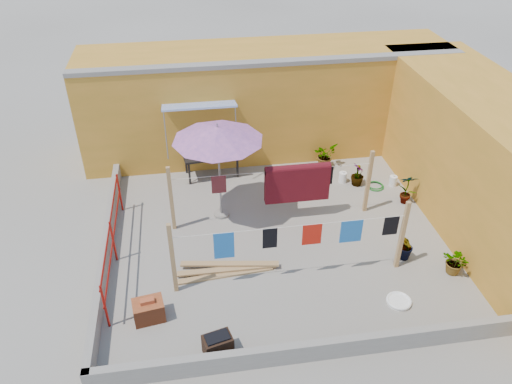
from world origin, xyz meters
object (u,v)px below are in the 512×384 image
Objects in this scene: water_jug_b at (343,177)px; white_basin at (399,301)px; brazier at (218,345)px; green_hose at (375,186)px; brick_stack at (149,310)px; water_jug_a at (393,181)px; outdoor_table at (211,155)px; patio_umbrella at (218,134)px; plant_back_a at (325,155)px.

white_basin is at bearing -92.55° from water_jug_b.
brazier is 1.19× the size of green_hose.
brick_stack reaches higher than white_basin.
green_hose is at bearing -179.53° from water_jug_a.
brazier is (-0.40, -6.40, -0.44)m from outdoor_table.
white_basin is (5.17, -0.37, -0.18)m from brick_stack.
patio_umbrella is 3.57× the size of plant_back_a.
water_jug_a reaches higher than white_basin.
brazier is at bearing -169.64° from white_basin.
brick_stack is 1.69m from brazier.
brick_stack is 1.11× the size of brazier.
patio_umbrella is at bearing -172.23° from water_jug_a.
plant_back_a is (3.41, 0.00, -0.31)m from outdoor_table.
brazier reaches higher than water_jug_b.
water_jug_b is 1.02m from plant_back_a.
outdoor_table reaches higher than water_jug_b.
green_hose is at bearing -50.13° from plant_back_a.
plant_back_a is (3.32, 2.03, -2.01)m from patio_umbrella.
outdoor_table is at bearing 165.46° from water_jug_b.
water_jug_a is at bearing -14.96° from outdoor_table.
white_basin is 4.46m from green_hose.
water_jug_b is (5.39, 4.36, -0.07)m from brick_stack.
green_hose is at bearing 45.63° from brazier.
patio_umbrella is 5.08m from green_hose.
patio_umbrella is at bearing -87.64° from outdoor_table.
brick_stack is at bearing -141.01° from water_jug_b.
brazier reaches higher than water_jug_a.
plant_back_a is (-0.28, 0.96, 0.21)m from water_jug_b.
water_jug_b is (0.21, 4.73, 0.11)m from white_basin.
plant_back_a is (5.10, 5.32, 0.14)m from brick_stack.
white_basin is (3.48, -5.69, -0.63)m from outdoor_table.
outdoor_table reaches higher than water_jug_a.
white_basin is at bearing -89.26° from plant_back_a.
green_hose is 0.68× the size of plant_back_a.
white_basin is at bearing 10.36° from brazier.
water_jug_b is at bearing -14.54° from outdoor_table.
water_jug_a reaches higher than green_hose.
brick_stack is 7.39m from green_hose.
brazier is 6.81m from water_jug_b.
water_jug_b reaches higher than green_hose.
plant_back_a is at bearing 31.41° from patio_umbrella.
plant_back_a is at bearing 0.00° from outdoor_table.
white_basin is (3.88, 0.71, -0.19)m from brazier.
water_jug_b is at bearing -73.48° from plant_back_a.
green_hose is (4.93, 5.04, -0.20)m from brazier.
water_jug_a is 2.14m from plant_back_a.
outdoor_table is at bearing -180.00° from plant_back_a.
outdoor_table is 2.78× the size of brazier.
water_jug_b is at bearing 16.55° from patio_umbrella.
brazier is 7.06m from green_hose.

